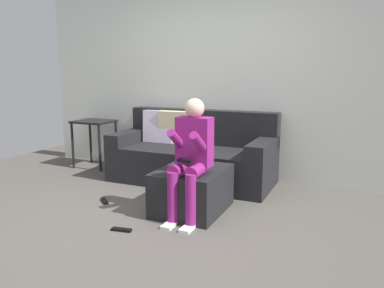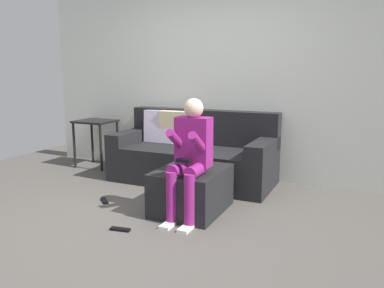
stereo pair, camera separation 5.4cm
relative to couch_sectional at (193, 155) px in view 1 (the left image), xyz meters
The scene contains 8 objects.
ground_plane 1.58m from the couch_sectional, 82.85° to the right, with size 6.99×6.99×0.00m, color #544F49.
wall_back 1.15m from the couch_sectional, 66.33° to the left, with size 5.38×0.10×2.77m, color silver.
couch_sectional is the anchor object (origin of this frame).
ottoman 1.13m from the couch_sectional, 66.34° to the right, with size 0.63×0.79×0.44m, color black.
person_seated 1.36m from the couch_sectional, 66.93° to the right, with size 0.33×0.56×1.16m.
side_table 1.65m from the couch_sectional, behind, with size 0.54×0.47×0.70m.
remote_near_ottoman 1.78m from the couch_sectional, 87.56° to the right, with size 0.19×0.05×0.02m, color black.
remote_by_storage_bin 1.34m from the couch_sectional, 114.39° to the right, with size 0.18×0.05×0.02m, color black.
Camera 1 is at (1.77, -2.92, 1.41)m, focal length 35.79 mm.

